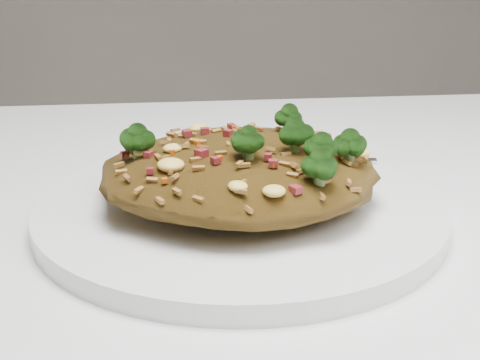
# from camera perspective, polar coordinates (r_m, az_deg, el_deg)

# --- Properties ---
(plate) EXTENTS (0.28, 0.28, 0.01)m
(plate) POSITION_cam_1_polar(r_m,az_deg,el_deg) (0.47, 0.00, -2.52)
(plate) COLOR white
(plate) RESTS_ON dining_table
(fried_rice) EXTENTS (0.19, 0.17, 0.06)m
(fried_rice) POSITION_cam_1_polar(r_m,az_deg,el_deg) (0.46, 0.13, 1.56)
(fried_rice) COLOR brown
(fried_rice) RESTS_ON plate
(fork) EXTENTS (0.16, 0.05, 0.00)m
(fork) POSITION_cam_1_polar(r_m,az_deg,el_deg) (0.55, 4.02, 1.84)
(fork) COLOR silver
(fork) RESTS_ON plate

